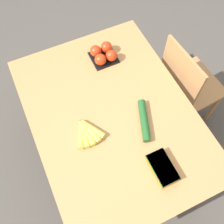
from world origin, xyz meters
The scene contains 7 objects.
ground_plane centered at (0.00, 0.00, 0.00)m, with size 12.00×12.00×0.00m, color #4C4742.
dining_table centered at (0.00, 0.00, 0.64)m, with size 1.33×0.96×0.73m.
chair centered at (-0.11, 0.68, 0.47)m, with size 0.45×0.43×0.89m.
banana_bunch centered at (0.05, -0.19, 0.75)m, with size 0.18×0.18×0.04m.
tomato_pack centered at (-0.42, 0.13, 0.77)m, with size 0.17×0.17×0.09m.
carrot_bag centered at (0.42, 0.10, 0.76)m, with size 0.19×0.11×0.05m.
cucumber_near centered at (0.13, 0.15, 0.75)m, with size 0.26×0.14×0.05m.
Camera 1 is at (0.67, -0.31, 2.15)m, focal length 42.00 mm.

